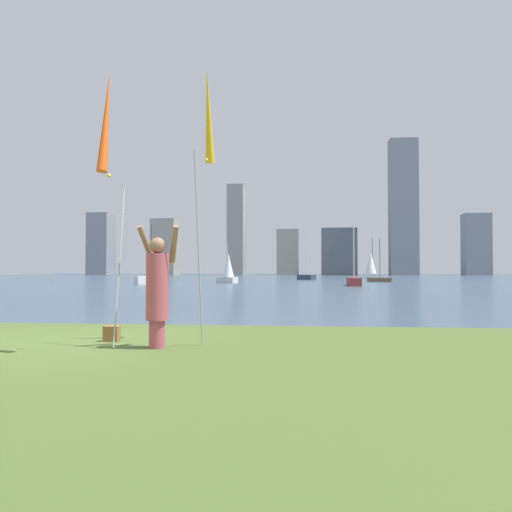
% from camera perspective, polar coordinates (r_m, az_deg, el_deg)
% --- Properties ---
extents(ground, '(120.00, 138.00, 0.12)m').
position_cam_1_polar(ground, '(59.22, 1.58, -2.73)').
color(ground, '#475B28').
extents(person, '(0.70, 0.52, 1.90)m').
position_cam_1_polar(person, '(7.77, -11.33, -3.57)').
color(person, '#B24C59').
rests_on(person, ground).
extents(kite_flag_left, '(0.16, 1.01, 4.18)m').
position_cam_1_polar(kite_flag_left, '(7.81, -16.91, 14.20)').
color(kite_flag_left, '#B2B2B7').
rests_on(kite_flag_left, ground).
extents(kite_flag_right, '(0.16, 1.34, 4.62)m').
position_cam_1_polar(kite_flag_right, '(8.76, -5.56, 15.28)').
color(kite_flag_right, '#B2B2B7').
rests_on(kite_flag_right, ground).
extents(bag, '(0.25, 0.17, 0.26)m').
position_cam_1_polar(bag, '(8.74, -16.35, -8.61)').
color(bag, brown).
rests_on(bag, ground).
extents(sailboat_1, '(2.02, 1.69, 3.44)m').
position_cam_1_polar(sailboat_1, '(43.28, -3.24, -1.51)').
color(sailboat_1, silver).
rests_on(sailboat_1, ground).
extents(sailboat_2, '(2.49, 2.35, 4.79)m').
position_cam_1_polar(sailboat_2, '(40.45, -12.03, -2.67)').
color(sailboat_2, white).
rests_on(sailboat_2, ground).
extents(sailboat_3, '(0.86, 2.70, 4.25)m').
position_cam_1_polar(sailboat_3, '(36.25, 11.25, -2.87)').
color(sailboat_3, maroon).
rests_on(sailboat_3, ground).
extents(sailboat_4, '(2.19, 2.10, 5.61)m').
position_cam_1_polar(sailboat_4, '(55.88, 5.86, -2.40)').
color(sailboat_4, '#333D51').
rests_on(sailboat_4, ground).
extents(sailboat_5, '(2.68, 1.38, 5.00)m').
position_cam_1_polar(sailboat_5, '(62.39, 13.18, -1.12)').
color(sailboat_5, white).
rests_on(sailboat_5, ground).
extents(sailboat_6, '(2.38, 1.43, 4.13)m').
position_cam_1_polar(sailboat_6, '(48.03, 14.15, -2.61)').
color(sailboat_6, brown).
rests_on(sailboat_6, ground).
extents(skyline_tower_0, '(4.32, 5.08, 12.54)m').
position_cam_1_polar(skyline_tower_0, '(105.67, -17.48, 1.32)').
color(skyline_tower_0, gray).
rests_on(skyline_tower_0, ground).
extents(skyline_tower_1, '(4.93, 5.04, 11.38)m').
position_cam_1_polar(skyline_tower_1, '(102.88, -10.47, 1.02)').
color(skyline_tower_1, gray).
rests_on(skyline_tower_1, ground).
extents(skyline_tower_2, '(3.21, 5.27, 18.01)m').
position_cam_1_polar(skyline_tower_2, '(99.63, -2.27, 2.99)').
color(skyline_tower_2, gray).
rests_on(skyline_tower_2, ground).
extents(skyline_tower_3, '(4.40, 7.67, 9.18)m').
position_cam_1_polar(skyline_tower_3, '(101.86, 3.74, 0.41)').
color(skyline_tower_3, gray).
rests_on(skyline_tower_3, ground).
extents(skyline_tower_4, '(6.73, 4.50, 9.16)m').
position_cam_1_polar(skyline_tower_4, '(98.06, 9.57, 0.49)').
color(skyline_tower_4, '#565B66').
rests_on(skyline_tower_4, ground).
extents(skyline_tower_5, '(5.24, 3.15, 26.03)m').
position_cam_1_polar(skyline_tower_5, '(98.74, 16.67, 5.43)').
color(skyline_tower_5, gray).
rests_on(skyline_tower_5, ground).
extents(skyline_tower_6, '(4.75, 3.37, 11.63)m').
position_cam_1_polar(skyline_tower_6, '(101.75, 24.12, 1.23)').
color(skyline_tower_6, gray).
rests_on(skyline_tower_6, ground).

